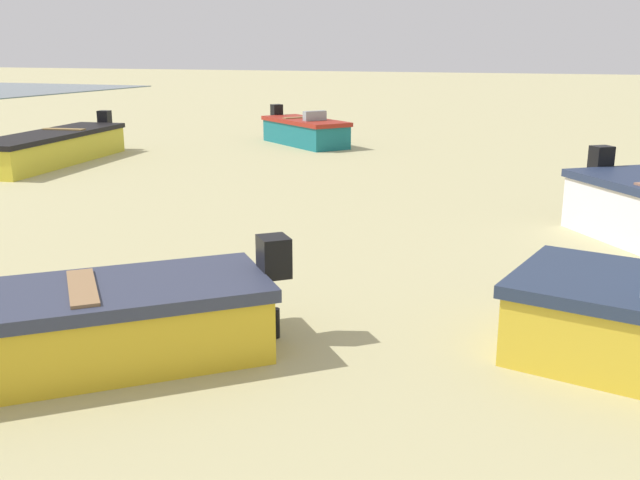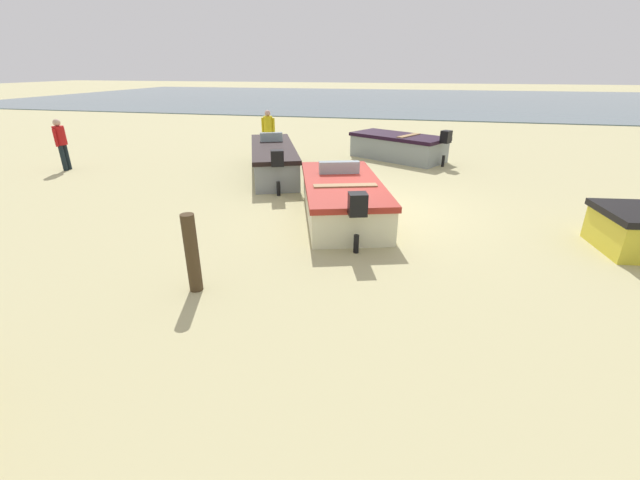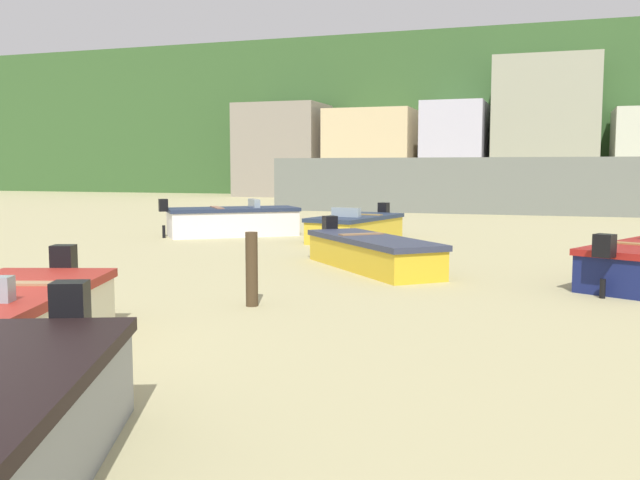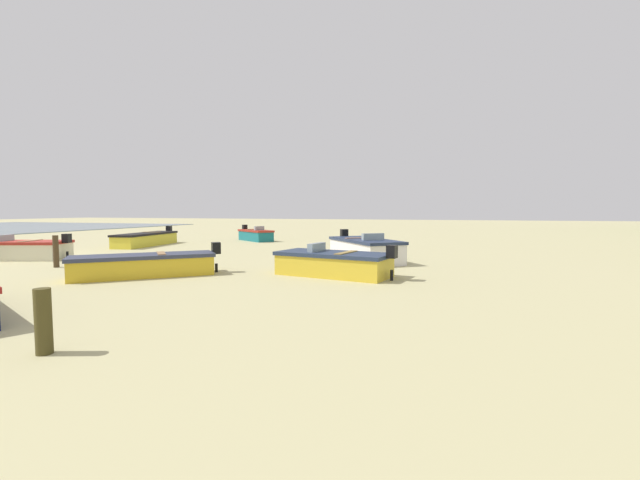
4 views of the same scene
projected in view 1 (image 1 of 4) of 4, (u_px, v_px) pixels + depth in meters
boat_yellow_0 at (25, 333)px, 6.38m from camera, size 3.90×4.20×1.05m
boat_teal_1 at (305, 131)px, 21.60m from camera, size 3.01×3.37×1.09m
boat_yellow_7 at (52, 148)px, 18.06m from camera, size 5.48×2.06×1.11m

